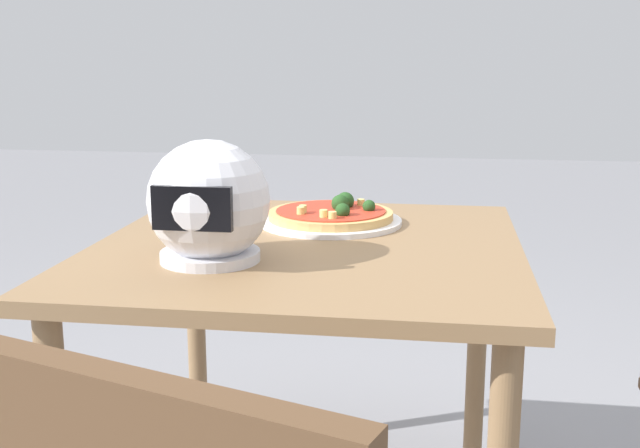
{
  "coord_description": "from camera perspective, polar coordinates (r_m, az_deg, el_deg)",
  "views": [
    {
      "loc": [
        -0.26,
        1.59,
        1.13
      ],
      "look_at": [
        -0.01,
        -0.1,
        0.75
      ],
      "focal_mm": 44.28,
      "sensor_mm": 36.0,
      "label": 1
    }
  ],
  "objects": [
    {
      "name": "pizza",
      "position": [
        1.83,
        0.9,
        0.78
      ],
      "size": [
        0.29,
        0.29,
        0.06
      ],
      "color": "tan",
      "rests_on": "pizza_plate"
    },
    {
      "name": "motorcycle_helmet",
      "position": [
        1.5,
        -8.06,
        1.44
      ],
      "size": [
        0.23,
        0.23,
        0.23
      ],
      "color": "silver",
      "rests_on": "dining_table"
    },
    {
      "name": "pizza_plate",
      "position": [
        1.84,
        0.78,
        0.19
      ],
      "size": [
        0.33,
        0.33,
        0.01
      ],
      "primitive_type": "cylinder",
      "color": "white",
      "rests_on": "dining_table"
    },
    {
      "name": "dining_table",
      "position": [
        1.68,
        -0.85,
        -4.55
      ],
      "size": [
        0.88,
        0.93,
        0.73
      ],
      "color": "olive",
      "rests_on": "ground"
    }
  ]
}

